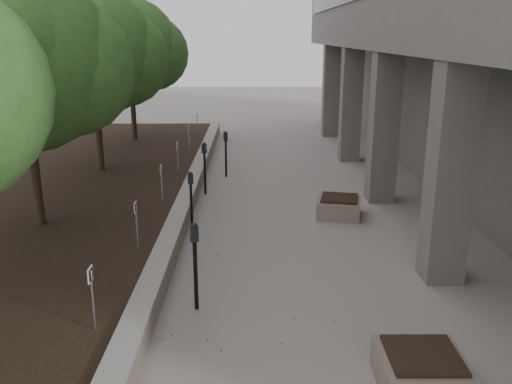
{
  "coord_description": "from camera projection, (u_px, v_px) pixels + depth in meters",
  "views": [
    {
      "loc": [
        -0.13,
        -3.29,
        4.4
      ],
      "look_at": [
        -0.04,
        7.73,
        1.19
      ],
      "focal_mm": 37.83,
      "sensor_mm": 36.0,
      "label": 1
    }
  ],
  "objects": [
    {
      "name": "retaining_wall",
      "position": [
        182.0,
        215.0,
        12.94
      ],
      "size": [
        0.39,
        26.0,
        0.5
      ],
      "primitive_type": null,
      "color": "gray",
      "rests_on": "ground"
    },
    {
      "name": "planting_bed",
      "position": [
        29.0,
        217.0,
        12.93
      ],
      "size": [
        7.0,
        26.0,
        0.4
      ],
      "primitive_type": "cube",
      "color": "#2E2217",
      "rests_on": "ground"
    },
    {
      "name": "crabapple_tree_3",
      "position": [
        27.0,
        99.0,
        11.16
      ],
      "size": [
        4.6,
        4.0,
        5.44
      ],
      "primitive_type": null,
      "color": "#2F6225",
      "rests_on": "planting_bed"
    },
    {
      "name": "crabapple_tree_4",
      "position": [
        94.0,
        80.0,
        15.96
      ],
      "size": [
        4.6,
        4.0,
        5.44
      ],
      "primitive_type": null,
      "color": "#2F6225",
      "rests_on": "planting_bed"
    },
    {
      "name": "crabapple_tree_5",
      "position": [
        131.0,
        70.0,
        20.76
      ],
      "size": [
        4.6,
        4.0,
        5.44
      ],
      "primitive_type": null,
      "color": "#2F6225",
      "rests_on": "planting_bed"
    },
    {
      "name": "parking_sign_3",
      "position": [
        93.0,
        299.0,
        7.49
      ],
      "size": [
        0.04,
        0.22,
        0.96
      ],
      "primitive_type": null,
      "color": "black",
      "rests_on": "planting_bed"
    },
    {
      "name": "parking_sign_4",
      "position": [
        137.0,
        226.0,
        10.36
      ],
      "size": [
        0.04,
        0.22,
        0.96
      ],
      "primitive_type": null,
      "color": "black",
      "rests_on": "planting_bed"
    },
    {
      "name": "parking_sign_5",
      "position": [
        162.0,
        184.0,
        13.24
      ],
      "size": [
        0.04,
        0.22,
        0.96
      ],
      "primitive_type": null,
      "color": "black",
      "rests_on": "planting_bed"
    },
    {
      "name": "parking_sign_6",
      "position": [
        178.0,
        157.0,
        16.12
      ],
      "size": [
        0.04,
        0.22,
        0.96
      ],
      "primitive_type": null,
      "color": "black",
      "rests_on": "planting_bed"
    },
    {
      "name": "parking_sign_7",
      "position": [
        189.0,
        139.0,
        19.0
      ],
      "size": [
        0.04,
        0.22,
        0.96
      ],
      "primitive_type": null,
      "color": "black",
      "rests_on": "planting_bed"
    },
    {
      "name": "parking_sign_8",
      "position": [
        197.0,
        125.0,
        21.88
      ],
      "size": [
        0.04,
        0.22,
        0.96
      ],
      "primitive_type": null,
      "color": "black",
      "rests_on": "planting_bed"
    },
    {
      "name": "parking_meter_2",
      "position": [
        195.0,
        267.0,
        8.8
      ],
      "size": [
        0.17,
        0.14,
        1.53
      ],
      "primitive_type": null,
      "rotation": [
        0.0,
        0.0,
        0.25
      ],
      "color": "black",
      "rests_on": "ground"
    },
    {
      "name": "parking_meter_3",
      "position": [
        191.0,
        200.0,
        12.58
      ],
      "size": [
        0.16,
        0.14,
        1.38
      ],
      "primitive_type": null,
      "rotation": [
        0.0,
        0.0,
        0.31
      ],
      "color": "black",
      "rests_on": "ground"
    },
    {
      "name": "parking_meter_4",
      "position": [
        205.0,
        168.0,
        15.34
      ],
      "size": [
        0.18,
        0.15,
        1.51
      ],
      "primitive_type": null,
      "rotation": [
        0.0,
        0.0,
        -0.34
      ],
      "color": "black",
      "rests_on": "ground"
    },
    {
      "name": "parking_meter_5",
      "position": [
        226.0,
        154.0,
        17.22
      ],
      "size": [
        0.16,
        0.12,
        1.49
      ],
      "primitive_type": null,
      "rotation": [
        0.0,
        0.0,
        -0.12
      ],
      "color": "black",
      "rests_on": "ground"
    },
    {
      "name": "planter_front",
      "position": [
        422.0,
        370.0,
        6.94
      ],
      "size": [
        1.09,
        1.09,
        0.51
      ],
      "primitive_type": null,
      "rotation": [
        0.0,
        0.0,
        -0.01
      ],
      "color": "gray",
      "rests_on": "ground"
    },
    {
      "name": "planter_back",
      "position": [
        339.0,
        206.0,
        13.58
      ],
      "size": [
        1.26,
        1.26,
        0.5
      ],
      "primitive_type": null,
      "rotation": [
        0.0,
        0.0,
        -0.21
      ],
      "color": "gray",
      "rests_on": "ground"
    },
    {
      "name": "berry_scatter",
      "position": [
        254.0,
        303.0,
        9.18
      ],
      "size": [
        3.3,
        14.1,
        0.02
      ],
      "primitive_type": null,
      "color": "maroon",
      "rests_on": "ground"
    }
  ]
}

